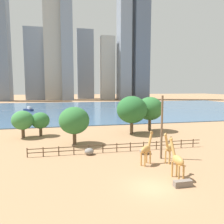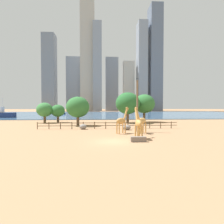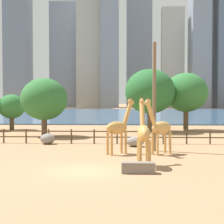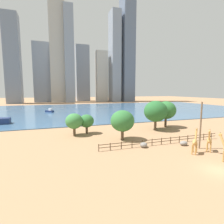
# 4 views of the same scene
# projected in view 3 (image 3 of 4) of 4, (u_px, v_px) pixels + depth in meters

# --- Properties ---
(ground_plane) EXTENTS (400.00, 400.00, 0.00)m
(ground_plane) POSITION_uv_depth(u_px,v_px,m) (118.00, 113.00, 98.90)
(ground_plane) COLOR #9E7551
(harbor_water) EXTENTS (180.00, 86.00, 0.20)m
(harbor_water) POSITION_uv_depth(u_px,v_px,m) (118.00, 113.00, 95.90)
(harbor_water) COLOR #3D6084
(harbor_water) RESTS_ON ground
(giraffe_tall) EXTENTS (0.81, 2.87, 4.20)m
(giraffe_tall) POSITION_uv_depth(u_px,v_px,m) (144.00, 133.00, 20.32)
(giraffe_tall) COLOR #C18C47
(giraffe_tall) RESTS_ON ground
(giraffe_companion) EXTENTS (2.35, 2.04, 4.16)m
(giraffe_companion) POSITION_uv_depth(u_px,v_px,m) (160.00, 128.00, 24.80)
(giraffe_companion) COLOR tan
(giraffe_companion) RESTS_ON ground
(giraffe_young) EXTENTS (2.34, 1.99, 4.18)m
(giraffe_young) POSITION_uv_depth(u_px,v_px,m) (118.00, 128.00, 24.96)
(giraffe_young) COLOR #C18C47
(giraffe_young) RESTS_ON ground
(utility_pole) EXTENTS (0.28, 0.28, 8.40)m
(utility_pole) POSITION_uv_depth(u_px,v_px,m) (154.00, 97.00, 26.48)
(utility_pole) COLOR brown
(utility_pole) RESTS_ON ground
(boulder_near_fence) EXTENTS (1.53, 1.13, 0.85)m
(boulder_near_fence) POSITION_uv_depth(u_px,v_px,m) (135.00, 142.00, 29.01)
(boulder_near_fence) COLOR gray
(boulder_near_fence) RESTS_ON ground
(boulder_by_pole) EXTENTS (1.30, 1.25, 0.94)m
(boulder_by_pole) POSITION_uv_depth(u_px,v_px,m) (48.00, 139.00, 30.67)
(boulder_by_pole) COLOR gray
(boulder_by_pole) RESTS_ON ground
(feeding_trough) EXTENTS (1.80, 0.60, 0.60)m
(feeding_trough) POSITION_uv_depth(u_px,v_px,m) (138.00, 168.00, 18.54)
(feeding_trough) COLOR #72665B
(feeding_trough) RESTS_ON ground
(enclosure_fence) EXTENTS (26.12, 0.14, 1.30)m
(enclosure_fence) POSITION_uv_depth(u_px,v_px,m) (97.00, 135.00, 30.99)
(enclosure_fence) COLOR #4C3826
(enclosure_fence) RESTS_ON ground
(tree_left_large) EXTENTS (4.99, 4.99, 6.27)m
(tree_left_large) POSITION_uv_depth(u_px,v_px,m) (44.00, 99.00, 36.68)
(tree_left_large) COLOR brown
(tree_left_large) RESTS_ON ground
(tree_center_broad) EXTENTS (5.58, 5.58, 7.41)m
(tree_center_broad) POSITION_uv_depth(u_px,v_px,m) (186.00, 93.00, 44.04)
(tree_center_broad) COLOR brown
(tree_center_broad) RESTS_ON ground
(tree_left_small) EXTENTS (3.52, 3.52, 4.64)m
(tree_left_small) POSITION_uv_depth(u_px,v_px,m) (12.00, 107.00, 44.77)
(tree_left_small) COLOR brown
(tree_left_small) RESTS_ON ground
(tree_right_small) EXTENTS (6.09, 6.09, 7.73)m
(tree_right_small) POSITION_uv_depth(u_px,v_px,m) (150.00, 91.00, 41.99)
(tree_right_small) COLOR brown
(tree_right_small) RESTS_ON ground
(boat_sailboat) EXTENTS (4.15, 4.05, 1.88)m
(boat_sailboat) POSITION_uv_depth(u_px,v_px,m) (35.00, 111.00, 91.59)
(boat_sailboat) COLOR navy
(boat_sailboat) RESTS_ON harbor_water
(skyline_tower_glass) EXTENTS (16.09, 8.38, 53.33)m
(skyline_tower_glass) POSITION_uv_depth(u_px,v_px,m) (66.00, 55.00, 176.30)
(skyline_tower_glass) COLOR gray
(skyline_tower_glass) RESTS_ON ground
(skyline_block_left) EXTENTS (8.29, 15.66, 84.10)m
(skyline_block_left) POSITION_uv_depth(u_px,v_px,m) (110.00, 22.00, 168.18)
(skyline_block_left) COLOR gray
(skyline_block_left) RESTS_ON ground
(skyline_block_right) EXTENTS (11.36, 11.78, 71.12)m
(skyline_block_right) POSITION_uv_depth(u_px,v_px,m) (18.00, 34.00, 166.09)
(skyline_block_right) COLOR slate
(skyline_block_right) RESTS_ON ground
(skyline_tower_short) EXTENTS (13.51, 8.75, 56.22)m
(skyline_tower_short) POSITION_uv_depth(u_px,v_px,m) (139.00, 55.00, 184.50)
(skyline_tower_short) COLOR gray
(skyline_tower_short) RESTS_ON ground
(skyline_block_wide) EXTENTS (10.64, 8.43, 47.87)m
(skyline_block_wide) POSITION_uv_depth(u_px,v_px,m) (172.00, 58.00, 166.46)
(skyline_block_wide) COLOR #ADA89E
(skyline_block_wide) RESTS_ON ground
(skyline_tower_far) EXTENTS (8.60, 13.95, 84.27)m
(skyline_tower_far) POSITION_uv_depth(u_px,v_px,m) (199.00, 19.00, 162.14)
(skyline_tower_far) COLOR gray
(skyline_tower_far) RESTS_ON ground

